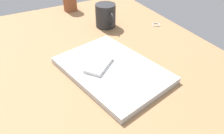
{
  "coord_description": "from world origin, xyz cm",
  "views": [
    {
      "loc": [
        49.3,
        -26.23,
        44.23
      ],
      "look_at": [
        2.53,
        -1.2,
        5.0
      ],
      "focal_mm": 34.71,
      "sensor_mm": 36.0,
      "label": 1
    }
  ],
  "objects": [
    {
      "name": "cell_phone_on_laptop",
      "position": [
        0.27,
        -4.45,
        5.52
      ],
      "size": [
        10.61,
        11.34,
        1.28
      ],
      "color": "silver",
      "rests_on": "laptop_closed"
    },
    {
      "name": "laptop_closed",
      "position": [
        2.53,
        -1.2,
        3.96
      ],
      "size": [
        37.84,
        30.09,
        1.92
      ],
      "primitive_type": "cube",
      "rotation": [
        0.0,
        0.0,
        0.22
      ],
      "color": "#B7BABC",
      "rests_on": "desk_surface"
    },
    {
      "name": "key_ring",
      "position": [
        -17.9,
        31.65,
        3.18
      ],
      "size": [
        3.51,
        3.51,
        0.36
      ],
      "primitive_type": "torus",
      "color": "silver",
      "rests_on": "desk_surface"
    },
    {
      "name": "coffee_mug",
      "position": [
        -27.24,
        11.79,
        7.78
      ],
      "size": [
        11.96,
        8.43,
        9.56
      ],
      "color": "#262628",
      "rests_on": "desk_surface"
    },
    {
      "name": "desk_surface",
      "position": [
        0.0,
        0.0,
        1.5
      ],
      "size": [
        120.0,
        80.0,
        3.0
      ],
      "primitive_type": "cube",
      "color": "olive",
      "rests_on": "ground"
    }
  ]
}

